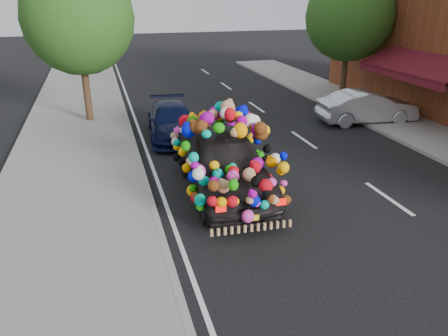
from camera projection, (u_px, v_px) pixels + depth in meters
The scene contains 9 objects.
ground at pixel (258, 217), 10.38m from camera, with size 100.00×100.00×0.00m, color black.
sidewalk at pixel (67, 241), 9.26m from camera, with size 4.00×60.00×0.12m, color gray.
kerb at pixel (159, 228), 9.76m from camera, with size 0.15×60.00×0.13m, color gray.
lane_markings at pixel (388, 198), 11.30m from camera, with size 6.00×50.00×0.01m, color silver, non-canonical shape.
tree_near_sidewalk at pixel (78, 19), 16.36m from camera, with size 4.20×4.20×6.13m.
tree_far_b at pixel (350, 17), 19.87m from camera, with size 4.00×4.00×5.90m.
plush_art_car at pixel (224, 149), 11.27m from camera, with size 2.54×5.15×2.30m.
navy_sedan at pixel (172, 121), 15.86m from camera, with size 1.66×4.08×1.18m, color black.
silver_hatchback at pixel (367, 107), 17.58m from camera, with size 1.38×3.95×1.30m, color silver.
Camera 1 is at (-3.30, -8.61, 4.98)m, focal length 35.00 mm.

